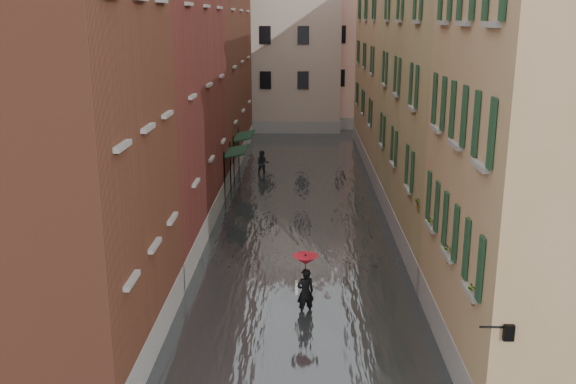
# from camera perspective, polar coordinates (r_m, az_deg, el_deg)

# --- Properties ---
(ground) EXTENTS (120.00, 120.00, 0.00)m
(ground) POSITION_cam_1_polar(r_m,az_deg,el_deg) (20.46, 1.10, -11.85)
(ground) COLOR #5D5E60
(ground) RESTS_ON ground
(floodwater) EXTENTS (10.00, 60.00, 0.20)m
(floodwater) POSITION_cam_1_polar(r_m,az_deg,el_deg) (32.55, 1.24, -1.22)
(floodwater) COLOR #414649
(floodwater) RESTS_ON ground
(building_left_near) EXTENTS (6.00, 8.00, 13.00)m
(building_left_near) POSITION_cam_1_polar(r_m,az_deg,el_deg) (17.91, -21.93, 5.09)
(building_left_near) COLOR brown
(building_left_near) RESTS_ON ground
(building_left_mid) EXTENTS (6.00, 14.00, 12.50)m
(building_left_mid) POSITION_cam_1_polar(r_m,az_deg,el_deg) (28.29, -13.22, 8.61)
(building_left_mid) COLOR #5F291E
(building_left_mid) RESTS_ON ground
(building_left_far) EXTENTS (6.00, 16.00, 14.00)m
(building_left_far) POSITION_cam_1_polar(r_m,az_deg,el_deg) (42.87, -8.27, 11.98)
(building_left_far) COLOR brown
(building_left_far) RESTS_ON ground
(building_right_near) EXTENTS (6.00, 8.00, 11.50)m
(building_right_near) POSITION_cam_1_polar(r_m,az_deg,el_deg) (18.00, 24.07, 2.47)
(building_right_near) COLOR #9C7E50
(building_right_near) RESTS_ON ground
(building_right_mid) EXTENTS (6.00, 14.00, 13.00)m
(building_right_mid) POSITION_cam_1_polar(r_m,az_deg,el_deg) (28.23, 15.82, 8.94)
(building_right_mid) COLOR tan
(building_right_mid) RESTS_ON ground
(building_right_far) EXTENTS (6.00, 16.00, 11.50)m
(building_right_far) POSITION_cam_1_polar(r_m,az_deg,el_deg) (42.93, 10.87, 10.20)
(building_right_far) COLOR #9C7E50
(building_right_far) RESTS_ON ground
(building_end_cream) EXTENTS (12.00, 9.00, 13.00)m
(building_end_cream) POSITION_cam_1_polar(r_m,az_deg,el_deg) (56.37, -1.76, 12.36)
(building_end_cream) COLOR #B2A38D
(building_end_cream) RESTS_ON ground
(building_end_pink) EXTENTS (10.00, 9.00, 12.00)m
(building_end_pink) POSITION_cam_1_polar(r_m,az_deg,el_deg) (58.62, 7.37, 11.87)
(building_end_pink) COLOR #D0A492
(building_end_pink) RESTS_ON ground
(awning_near) EXTENTS (1.09, 2.74, 2.80)m
(awning_near) POSITION_cam_1_polar(r_m,az_deg,el_deg) (33.86, -4.66, 3.50)
(awning_near) COLOR #15301E
(awning_near) RESTS_ON ground
(awning_far) EXTENTS (1.09, 2.95, 2.80)m
(awning_far) POSITION_cam_1_polar(r_m,az_deg,el_deg) (38.24, -3.96, 4.88)
(awning_far) COLOR #15301E
(awning_far) RESTS_ON ground
(wall_lantern) EXTENTS (0.71, 0.22, 0.35)m
(wall_lantern) POSITION_cam_1_polar(r_m,az_deg,el_deg) (14.40, 18.90, -11.64)
(wall_lantern) COLOR black
(wall_lantern) RESTS_ON ground
(window_planters) EXTENTS (0.59, 8.11, 0.84)m
(window_planters) POSITION_cam_1_polar(r_m,az_deg,el_deg) (18.78, 13.83, -3.23)
(window_planters) COLOR brown
(window_planters) RESTS_ON ground
(pedestrian_main) EXTENTS (0.85, 0.85, 2.06)m
(pedestrian_main) POSITION_cam_1_polar(r_m,az_deg,el_deg) (20.66, 1.54, -7.91)
(pedestrian_main) COLOR black
(pedestrian_main) RESTS_ON ground
(pedestrian_far) EXTENTS (0.81, 0.64, 1.61)m
(pedestrian_far) POSITION_cam_1_polar(r_m,az_deg,el_deg) (38.72, -2.27, 2.53)
(pedestrian_far) COLOR black
(pedestrian_far) RESTS_ON ground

